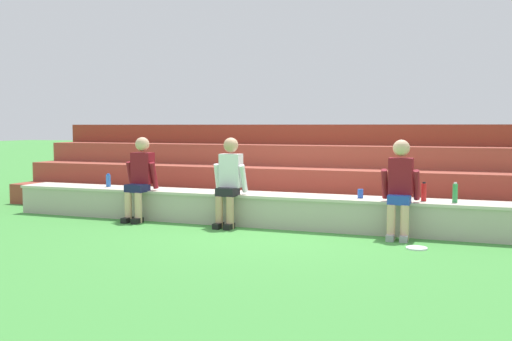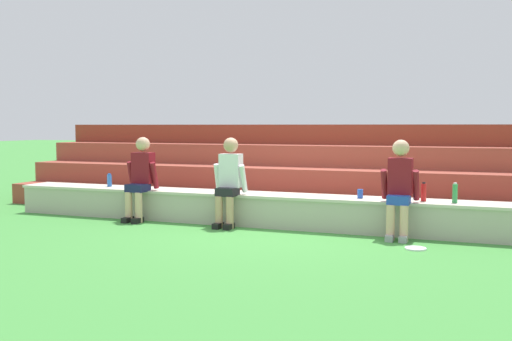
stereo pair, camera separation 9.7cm
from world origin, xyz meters
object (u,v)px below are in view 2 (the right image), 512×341
person_center (400,186)px  plastic_cup_left_end (360,194)px  water_bottle_center_gap (109,180)px  person_far_left (140,176)px  frisbee (416,248)px  water_bottle_mid_left (424,192)px  person_left_of_center (229,179)px  water_bottle_near_left (455,193)px

person_center → plastic_cup_left_end: 0.67m
water_bottle_center_gap → plastic_cup_left_end: size_ratio=1.74×
person_far_left → frisbee: 4.35m
water_bottle_mid_left → person_center: bearing=-134.1°
person_left_of_center → frisbee: bearing=-13.1°
plastic_cup_left_end → frisbee: (0.85, -0.91, -0.53)m
frisbee → person_left_of_center: bearing=166.9°
person_left_of_center → water_bottle_center_gap: 2.35m
person_center → person_far_left: bearing=179.4°
person_left_of_center → person_center: size_ratio=1.01×
plastic_cup_left_end → frisbee: bearing=-47.1°
water_bottle_mid_left → water_bottle_near_left: water_bottle_near_left is taller
water_bottle_center_gap → person_center: bearing=-4.3°
plastic_cup_left_end → person_center: bearing=-28.1°
person_left_of_center → water_bottle_center_gap: person_left_of_center is taller
person_far_left → frisbee: (4.25, -0.65, -0.69)m
person_far_left → water_bottle_center_gap: person_far_left is taller
person_center → water_bottle_near_left: (0.68, 0.27, -0.09)m
person_left_of_center → person_far_left: bearing=179.5°
water_bottle_mid_left → plastic_cup_left_end: bearing=179.2°
water_bottle_near_left → water_bottle_mid_left: bearing=176.5°
person_left_of_center → person_center: 2.45m
person_center → person_left_of_center: bearing=179.3°
water_bottle_center_gap → frisbee: size_ratio=0.86×
person_left_of_center → person_center: person_left_of_center is taller
person_left_of_center → water_bottle_center_gap: size_ratio=5.95×
person_far_left → water_bottle_mid_left: bearing=3.4°
person_left_of_center → water_bottle_near_left: (3.14, 0.24, -0.10)m
water_bottle_center_gap → person_left_of_center: bearing=-8.1°
person_center → frisbee: person_center is taller
water_bottle_mid_left → frisbee: size_ratio=1.01×
water_bottle_mid_left → water_bottle_near_left: 0.40m
water_bottle_center_gap → water_bottle_near_left: water_bottle_near_left is taller
frisbee → water_bottle_near_left: bearing=65.1°
water_bottle_center_gap → frisbee: 5.17m
person_center → water_bottle_near_left: size_ratio=4.83×
water_bottle_center_gap → water_bottle_near_left: (5.46, -0.09, 0.02)m
person_far_left → water_bottle_near_left: (4.66, 0.23, -0.10)m
person_left_of_center → plastic_cup_left_end: (1.88, 0.28, -0.16)m
water_bottle_center_gap → water_bottle_near_left: 5.46m
frisbee → water_bottle_mid_left: bearing=89.5°
water_bottle_mid_left → plastic_cup_left_end: (-0.86, 0.01, -0.06)m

